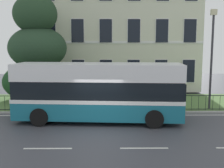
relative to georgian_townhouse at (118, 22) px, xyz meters
The scene contains 6 objects.
ground_plane 15.50m from the georgian_townhouse, 95.92° to the right, with size 60.00×56.00×0.18m.
georgian_townhouse is the anchor object (origin of this frame).
iron_verge_railing 12.30m from the georgian_townhouse, 90.00° to the right, with size 16.80×0.04×0.97m.
evergreen_tree 9.90m from the georgian_townhouse, 132.75° to the right, with size 4.97×4.97×7.94m.
single_decker_bus 13.80m from the georgian_townhouse, 96.62° to the right, with size 9.29×3.05×3.24m.
street_lamp_post 12.02m from the georgian_townhouse, 61.14° to the right, with size 0.36×0.24×6.33m.
Camera 1 is at (0.56, -12.87, 4.26)m, focal length 44.78 mm.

